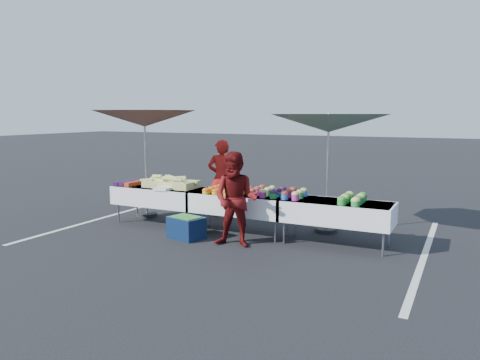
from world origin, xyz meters
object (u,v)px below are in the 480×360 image
at_px(vendor, 222,178).
at_px(storage_bin, 186,227).
at_px(table_right, 337,211).
at_px(umbrella_left, 145,119).
at_px(customer, 236,200).
at_px(table_left, 160,195).
at_px(umbrella_right, 329,124).
at_px(table_center, 240,202).

distance_m(vendor, storage_bin, 2.03).
relative_size(table_right, umbrella_left, 0.67).
relative_size(table_right, customer, 1.17).
distance_m(table_left, umbrella_left, 1.68).
xyz_separation_m(umbrella_right, storage_bin, (-2.11, -1.52, -1.81)).
relative_size(table_left, umbrella_right, 0.73).
xyz_separation_m(customer, umbrella_right, (1.09, 1.59, 1.22)).
height_order(table_right, umbrella_right, umbrella_right).
distance_m(table_left, vendor, 1.44).
bearing_deg(table_left, customer, -20.51).
xyz_separation_m(umbrella_left, storage_bin, (1.73, -1.12, -1.88)).
distance_m(table_center, umbrella_left, 2.89).
distance_m(table_center, customer, 0.88).
distance_m(table_right, umbrella_right, 1.69).
bearing_deg(storage_bin, customer, 11.60).
xyz_separation_m(table_center, umbrella_right, (1.41, 0.80, 1.43)).
relative_size(table_center, vendor, 1.12).
height_order(table_right, customer, customer).
distance_m(customer, storage_bin, 1.18).
xyz_separation_m(table_left, table_center, (1.80, 0.00, 0.00)).
relative_size(table_left, customer, 1.17).
height_order(table_left, table_center, same).
xyz_separation_m(table_right, storage_bin, (-2.51, -0.72, -0.38)).
bearing_deg(storage_bin, table_left, 161.73).
relative_size(umbrella_left, umbrella_right, 1.10).
height_order(table_right, storage_bin, table_right).
distance_m(umbrella_left, umbrella_right, 3.86).
bearing_deg(umbrella_right, umbrella_left, -174.05).
xyz_separation_m(table_right, vendor, (-2.82, 1.18, 0.25)).
relative_size(table_left, storage_bin, 2.68).
relative_size(table_center, storage_bin, 2.68).
relative_size(umbrella_right, storage_bin, 3.66).
relative_size(table_center, umbrella_right, 0.73).
bearing_deg(vendor, table_center, 106.12).
height_order(umbrella_right, storage_bin, umbrella_right).
distance_m(table_left, table_right, 3.60).
bearing_deg(customer, table_left, 151.00).
xyz_separation_m(table_right, umbrella_right, (-0.39, 0.80, 1.43)).
xyz_separation_m(table_center, customer, (0.31, -0.79, 0.21)).
distance_m(table_left, umbrella_right, 3.60).
distance_m(table_center, umbrella_right, 2.16).
bearing_deg(vendor, umbrella_right, 146.49).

